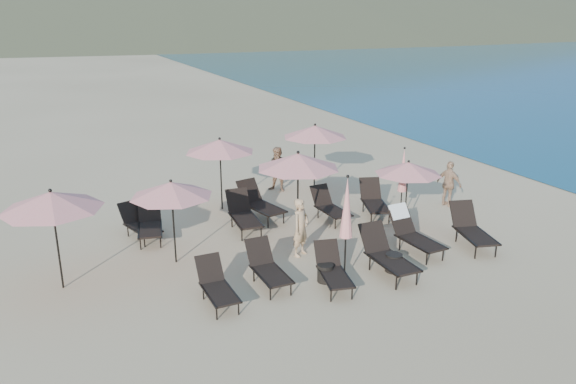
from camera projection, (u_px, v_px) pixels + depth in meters
name	position (u px, v px, depth m)	size (l,w,h in m)	color
ground	(366.00, 270.00, 14.07)	(800.00, 800.00, 0.00)	#D6BA8C
lounger_0	(217.00, 285.00, 12.42)	(0.61, 1.56, 0.89)	black
lounger_1	(267.00, 267.00, 13.24)	(0.64, 1.63, 0.93)	black
lounger_2	(333.00, 269.00, 13.16)	(0.93, 1.66, 0.90)	black
lounger_3	(387.00, 254.00, 13.80)	(0.72, 1.86, 1.07)	black
lounger_4	(412.00, 232.00, 15.08)	(0.77, 1.84, 1.12)	black
lounger_5	(472.00, 229.00, 15.41)	(1.16, 1.96, 1.06)	black
lounger_6	(139.00, 223.00, 16.01)	(1.04, 1.68, 0.91)	black
lounger_7	(150.00, 223.00, 15.92)	(0.97, 1.79, 0.98)	black
lounger_8	(243.00, 214.00, 16.55)	(0.83, 1.86, 1.04)	black
lounger_9	(260.00, 202.00, 17.48)	(1.08, 1.96, 1.07)	black
lounger_10	(329.00, 206.00, 17.34)	(0.70, 1.67, 0.94)	black
lounger_11	(374.00, 200.00, 17.75)	(1.21, 1.89, 1.02)	black
umbrella_open_0	(171.00, 189.00, 13.91)	(2.08, 2.08, 2.24)	black
umbrella_open_1	(298.00, 161.00, 15.52)	(2.35, 2.35, 2.53)	black
umbrella_open_2	(408.00, 168.00, 16.23)	(1.94, 1.94, 2.09)	black
umbrella_open_3	(220.00, 146.00, 17.74)	(2.23, 2.23, 2.40)	black
umbrella_open_4	(315.00, 131.00, 19.58)	(2.28, 2.28, 2.45)	black
umbrella_open_5	(51.00, 201.00, 12.52)	(2.27, 2.27, 2.44)	black
umbrella_closed_0	(347.00, 208.00, 12.96)	(0.31, 0.31, 2.66)	black
umbrella_closed_1	(403.00, 171.00, 16.69)	(0.28, 0.28, 2.38)	black
side_table_0	(325.00, 273.00, 13.42)	(0.39, 0.39, 0.44)	black
side_table_1	(394.00, 263.00, 13.95)	(0.42, 0.42, 0.46)	black
beachgoer_a	(301.00, 227.00, 14.71)	(0.57, 0.37, 1.57)	tan
beachgoer_b	(278.00, 169.00, 19.98)	(0.78, 0.61, 1.60)	#986D4E
beachgoer_c	(449.00, 184.00, 18.46)	(0.89, 0.37, 1.52)	tan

